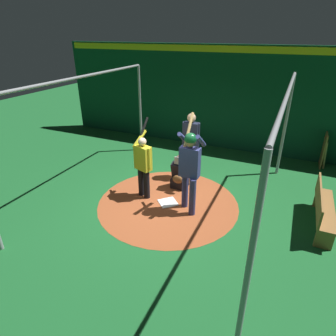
{
  "coord_description": "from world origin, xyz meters",
  "views": [
    {
      "loc": [
        5.42,
        2.43,
        3.81
      ],
      "look_at": [
        0.0,
        0.0,
        0.95
      ],
      "focal_mm": 30.54,
      "sensor_mm": 36.0,
      "label": 1
    }
  ],
  "objects_px": {
    "catcher": "(180,175)",
    "visitor": "(143,164)",
    "bat_rack": "(324,150)",
    "bench": "(322,207)",
    "umpire": "(191,142)",
    "batter": "(190,165)",
    "home_plate": "(168,202)"
  },
  "relations": [
    {
      "from": "bat_rack",
      "to": "visitor",
      "type": "bearing_deg",
      "value": -46.51
    },
    {
      "from": "umpire",
      "to": "visitor",
      "type": "bearing_deg",
      "value": -25.21
    },
    {
      "from": "home_plate",
      "to": "batter",
      "type": "distance_m",
      "value": 1.29
    },
    {
      "from": "umpire",
      "to": "home_plate",
      "type": "bearing_deg",
      "value": -0.04
    },
    {
      "from": "bat_rack",
      "to": "bench",
      "type": "distance_m",
      "value": 3.47
    },
    {
      "from": "home_plate",
      "to": "bat_rack",
      "type": "height_order",
      "value": "bat_rack"
    },
    {
      "from": "home_plate",
      "to": "bat_rack",
      "type": "bearing_deg",
      "value": 139.04
    },
    {
      "from": "bat_rack",
      "to": "home_plate",
      "type": "bearing_deg",
      "value": -40.96
    },
    {
      "from": "bat_rack",
      "to": "bench",
      "type": "height_order",
      "value": "bat_rack"
    },
    {
      "from": "batter",
      "to": "catcher",
      "type": "xyz_separation_m",
      "value": [
        -0.9,
        -0.58,
        -0.8
      ]
    },
    {
      "from": "catcher",
      "to": "visitor",
      "type": "xyz_separation_m",
      "value": [
        0.77,
        -0.65,
        0.54
      ]
    },
    {
      "from": "umpire",
      "to": "visitor",
      "type": "height_order",
      "value": "visitor"
    },
    {
      "from": "catcher",
      "to": "bench",
      "type": "xyz_separation_m",
      "value": [
        0.29,
        3.37,
        0.08
      ]
    },
    {
      "from": "batter",
      "to": "visitor",
      "type": "bearing_deg",
      "value": -96.0
    },
    {
      "from": "home_plate",
      "to": "umpire",
      "type": "relative_size",
      "value": 0.23
    },
    {
      "from": "home_plate",
      "to": "catcher",
      "type": "distance_m",
      "value": 0.9
    },
    {
      "from": "visitor",
      "to": "bench",
      "type": "bearing_deg",
      "value": 115.23
    },
    {
      "from": "home_plate",
      "to": "batter",
      "type": "relative_size",
      "value": 0.19
    },
    {
      "from": "umpire",
      "to": "bat_rack",
      "type": "height_order",
      "value": "umpire"
    },
    {
      "from": "umpire",
      "to": "bench",
      "type": "bearing_deg",
      "value": 73.71
    },
    {
      "from": "catcher",
      "to": "home_plate",
      "type": "bearing_deg",
      "value": 2.29
    },
    {
      "from": "bat_rack",
      "to": "bench",
      "type": "bearing_deg",
      "value": -2.33
    },
    {
      "from": "catcher",
      "to": "visitor",
      "type": "distance_m",
      "value": 1.14
    },
    {
      "from": "batter",
      "to": "bat_rack",
      "type": "distance_m",
      "value": 5.06
    },
    {
      "from": "bat_rack",
      "to": "bench",
      "type": "xyz_separation_m",
      "value": [
        3.47,
        -0.14,
        -0.04
      ]
    },
    {
      "from": "visitor",
      "to": "home_plate",
      "type": "bearing_deg",
      "value": 103.57
    },
    {
      "from": "visitor",
      "to": "bat_rack",
      "type": "distance_m",
      "value": 5.75
    },
    {
      "from": "batter",
      "to": "bat_rack",
      "type": "relative_size",
      "value": 2.11
    },
    {
      "from": "umpire",
      "to": "bench",
      "type": "height_order",
      "value": "umpire"
    },
    {
      "from": "visitor",
      "to": "bat_rack",
      "type": "bearing_deg",
      "value": 151.91
    },
    {
      "from": "batter",
      "to": "visitor",
      "type": "xyz_separation_m",
      "value": [
        -0.13,
        -1.24,
        -0.26
      ]
    },
    {
      "from": "home_plate",
      "to": "visitor",
      "type": "xyz_separation_m",
      "value": [
        -0.06,
        -0.68,
        0.9
      ]
    }
  ]
}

